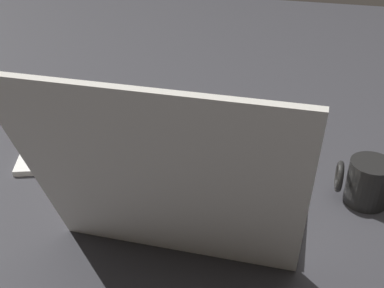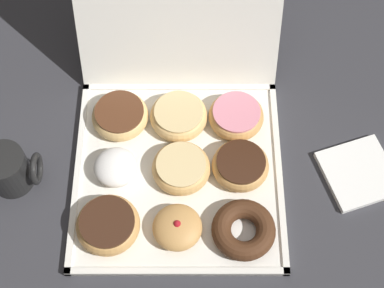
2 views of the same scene
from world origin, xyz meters
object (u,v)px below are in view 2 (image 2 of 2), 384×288
powdered_filled_donut_3 (117,167)px  coffee_mug (11,169)px  glazed_ring_donut_7 (180,116)px  jelly_filled_donut_1 (177,227)px  chocolate_cake_ring_donut_2 (244,230)px  glazed_ring_donut_4 (182,167)px  chocolate_frosted_donut_5 (242,165)px  chocolate_frosted_donut_0 (109,224)px  donut_box (179,173)px  napkin_stack (360,172)px  pink_frosted_donut_8 (237,116)px  chocolate_frosted_donut_6 (121,115)px

powdered_filled_donut_3 → coffee_mug: bearing=-176.7°
powdered_filled_donut_3 → glazed_ring_donut_7: (0.12, 0.12, -0.00)m
jelly_filled_donut_1 → chocolate_cake_ring_donut_2: (0.12, -0.00, -0.00)m
glazed_ring_donut_4 → chocolate_frosted_donut_5: (0.12, 0.00, 0.00)m
chocolate_frosted_donut_0 → donut_box: bearing=42.4°
chocolate_frosted_donut_5 → coffee_mug: (-0.44, -0.02, 0.02)m
powdered_filled_donut_3 → chocolate_frosted_donut_5: bearing=1.3°
napkin_stack → glazed_ring_donut_7: bearing=162.3°
donut_box → jelly_filled_donut_1: bearing=-91.3°
donut_box → chocolate_frosted_donut_0: bearing=-137.6°
jelly_filled_donut_1 → coffee_mug: coffee_mug is taller
chocolate_cake_ring_donut_2 → glazed_ring_donut_7: bearing=116.8°
pink_frosted_donut_8 → napkin_stack: bearing=-25.3°
jelly_filled_donut_1 → coffee_mug: 0.34m
chocolate_frosted_donut_6 → chocolate_frosted_donut_0: bearing=-92.0°
chocolate_frosted_donut_5 → chocolate_frosted_donut_0: bearing=-153.8°
chocolate_frosted_donut_0 → glazed_ring_donut_4: chocolate_frosted_donut_0 is taller
powdered_filled_donut_3 → coffee_mug: 0.20m
donut_box → chocolate_frosted_donut_5: size_ratio=3.65×
chocolate_frosted_donut_0 → pink_frosted_donut_8: chocolate_frosted_donut_0 is taller
chocolate_frosted_donut_6 → coffee_mug: (-0.20, -0.13, 0.02)m
jelly_filled_donut_1 → pink_frosted_donut_8: jelly_filled_donut_1 is taller
jelly_filled_donut_1 → donut_box: bearing=88.7°
coffee_mug → napkin_stack: size_ratio=0.78×
chocolate_frosted_donut_6 → glazed_ring_donut_7: same height
chocolate_frosted_donut_0 → chocolate_frosted_donut_6: chocolate_frosted_donut_0 is taller
chocolate_frosted_donut_0 → jelly_filled_donut_1: bearing=-2.2°
glazed_ring_donut_7 → napkin_stack: size_ratio=0.88×
donut_box → pink_frosted_donut_8: bearing=45.1°
donut_box → chocolate_frosted_donut_5: chocolate_frosted_donut_5 is taller
glazed_ring_donut_4 → chocolate_frosted_donut_5: 0.12m
coffee_mug → chocolate_frosted_donut_6: bearing=32.8°
glazed_ring_donut_7 → pink_frosted_donut_8: bearing=-0.1°
chocolate_cake_ring_donut_2 → chocolate_frosted_donut_5: 0.13m
chocolate_frosted_donut_0 → glazed_ring_donut_4: (0.13, 0.12, -0.00)m
chocolate_cake_ring_donut_2 → coffee_mug: bearing=165.5°
donut_box → glazed_ring_donut_7: 0.12m
powdered_filled_donut_3 → pink_frosted_donut_8: (0.24, 0.12, -0.00)m
powdered_filled_donut_3 → chocolate_frosted_donut_5: powdered_filled_donut_3 is taller
chocolate_frosted_donut_6 → pink_frosted_donut_8: size_ratio=1.02×
chocolate_frosted_donut_5 → chocolate_cake_ring_donut_2: bearing=-89.7°
chocolate_frosted_donut_0 → coffee_mug: (-0.19, 0.11, 0.02)m
donut_box → napkin_stack: donut_box is taller
glazed_ring_donut_7 → coffee_mug: bearing=-158.0°
powdered_filled_donut_3 → glazed_ring_donut_4: (0.13, 0.00, -0.00)m
chocolate_cake_ring_donut_2 → chocolate_frosted_donut_0: bearing=178.0°
glazed_ring_donut_4 → pink_frosted_donut_8: same height
donut_box → glazed_ring_donut_7: size_ratio=3.48×
donut_box → glazed_ring_donut_4: 0.02m
jelly_filled_donut_1 → coffee_mug: bearing=160.9°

